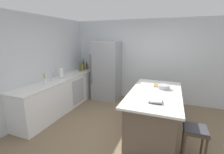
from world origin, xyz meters
TOP-DOWN VIEW (x-y plane):
  - ground_plane at (0.00, 0.00)m, footprint 7.20×7.20m
  - wall_rear at (0.00, 2.25)m, footprint 6.00×0.10m
  - wall_left at (-2.45, 0.00)m, footprint 0.10×6.00m
  - counter_run_left at (-2.10, 0.60)m, footprint 0.63×3.03m
  - kitchen_island at (0.53, 0.31)m, footprint 1.04×2.01m
  - refrigerator at (-1.22, 1.84)m, footprint 0.86×0.75m
  - bar_stool at (1.25, -0.37)m, footprint 0.36×0.36m
  - sink_faucet at (-2.14, 0.27)m, footprint 0.15×0.05m
  - flower_vase at (-2.03, -0.07)m, footprint 0.07×0.07m
  - paper_towel_roll at (-2.11, 0.65)m, footprint 0.14×0.14m
  - whiskey_bottle at (-2.05, 2.00)m, footprint 0.08×0.08m
  - wine_bottle at (-2.13, 1.91)m, footprint 0.06×0.06m
  - gin_bottle at (-2.12, 1.81)m, footprint 0.07×0.07m
  - olive_oil_bottle at (-2.11, 1.71)m, footprint 0.06×0.06m
  - vinegar_bottle at (-2.10, 1.61)m, footprint 0.05×0.05m
  - cookbook_stack at (0.59, -0.22)m, footprint 0.23×0.21m
  - mixing_bowl at (0.68, 0.64)m, footprint 0.26×0.26m
  - cutting_board at (0.61, 0.81)m, footprint 0.35×0.26m

SIDE VIEW (x-z plane):
  - ground_plane at x=0.00m, z-range 0.00..0.00m
  - counter_run_left at x=-2.10m, z-range 0.00..0.92m
  - kitchen_island at x=0.53m, z-range 0.01..0.93m
  - bar_stool at x=1.25m, z-range 0.20..0.85m
  - cutting_board at x=0.61m, z-range 0.92..0.94m
  - cookbook_stack at x=0.59m, z-range 0.92..0.97m
  - refrigerator at x=-1.22m, z-range 0.00..1.91m
  - mixing_bowl at x=0.68m, z-range 0.92..1.01m
  - whiskey_bottle at x=-2.05m, z-range 0.89..1.17m
  - flower_vase at x=-2.03m, z-range 0.87..1.20m
  - gin_bottle at x=-2.12m, z-range 0.89..1.19m
  - vinegar_bottle at x=-2.10m, z-range 0.89..1.20m
  - olive_oil_bottle at x=-2.11m, z-range 0.90..1.21m
  - paper_towel_roll at x=-2.11m, z-range 0.90..1.21m
  - wine_bottle at x=-2.13m, z-range 0.88..1.27m
  - sink_faucet at x=-2.14m, z-range 0.93..1.23m
  - wall_rear at x=0.00m, z-range 0.00..2.60m
  - wall_left at x=-2.45m, z-range 0.00..2.60m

